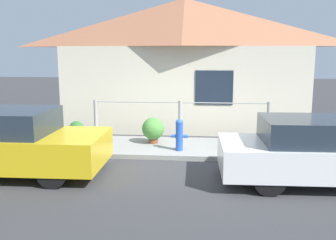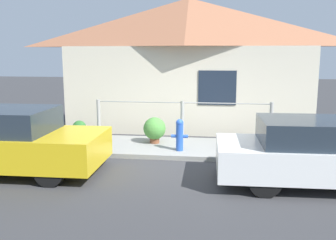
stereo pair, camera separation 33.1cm
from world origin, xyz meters
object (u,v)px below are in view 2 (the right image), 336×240
(car_right, at_px, (331,153))
(potted_plant_by_fence, at_px, (79,128))
(car_left, at_px, (4,140))
(fire_hydrant, at_px, (180,134))
(potted_plant_near_hydrant, at_px, (155,129))

(car_right, bearing_deg, potted_plant_by_fence, 152.83)
(car_left, xyz_separation_m, car_right, (6.49, -0.00, -0.03))
(car_left, relative_size, car_right, 0.94)
(car_right, xyz_separation_m, fire_hydrant, (-3.01, 1.78, -0.12))
(potted_plant_near_hydrant, distance_m, potted_plant_by_fence, 2.26)
(potted_plant_near_hydrant, xyz_separation_m, potted_plant_by_fence, (-2.22, 0.39, -0.12))
(fire_hydrant, bearing_deg, potted_plant_near_hydrant, 136.78)
(fire_hydrant, relative_size, potted_plant_near_hydrant, 1.13)
(potted_plant_by_fence, bearing_deg, car_right, -25.65)
(car_right, height_order, potted_plant_by_fence, car_right)
(car_right, bearing_deg, potted_plant_near_hydrant, 145.00)
(car_left, bearing_deg, potted_plant_near_hydrant, 40.84)
(car_left, relative_size, potted_plant_by_fence, 8.47)
(car_left, distance_m, potted_plant_by_fence, 2.93)
(car_left, bearing_deg, potted_plant_by_fence, 78.39)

